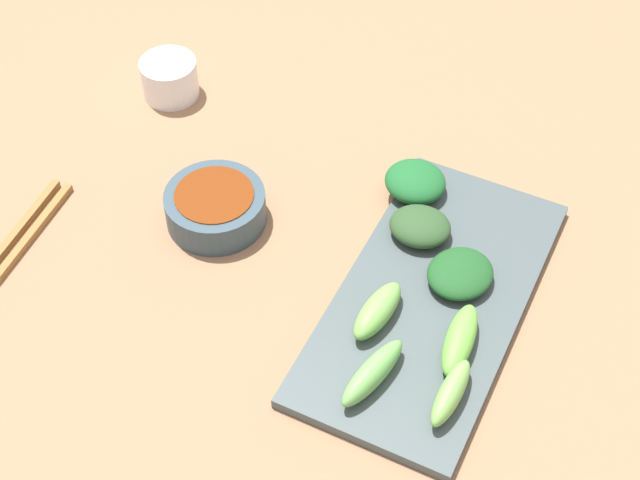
{
  "coord_description": "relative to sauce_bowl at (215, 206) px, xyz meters",
  "views": [
    {
      "loc": [
        0.24,
        -0.52,
        0.75
      ],
      "look_at": [
        -0.03,
        0.03,
        0.05
      ],
      "focal_mm": 54.05,
      "sensor_mm": 36.0,
      "label": 1
    }
  ],
  "objects": [
    {
      "name": "broccoli_stalk_5",
      "position": [
        0.23,
        -0.12,
        0.01
      ],
      "size": [
        0.04,
        0.09,
        0.03
      ],
      "primitive_type": "ellipsoid",
      "rotation": [
        0.0,
        0.0,
        -0.22
      ],
      "color": "#69B055",
      "rests_on": "serving_plate"
    },
    {
      "name": "tabletop",
      "position": [
        0.14,
        -0.03,
        -0.03
      ],
      "size": [
        2.1,
        2.1,
        0.02
      ],
      "primitive_type": "cube",
      "color": "#936D4D",
      "rests_on": "ground"
    },
    {
      "name": "sauce_bowl",
      "position": [
        0.0,
        0.0,
        0.0
      ],
      "size": [
        0.1,
        0.1,
        0.04
      ],
      "color": "#344954",
      "rests_on": "tabletop"
    },
    {
      "name": "chopsticks",
      "position": [
        -0.16,
        -0.15,
        -0.02
      ],
      "size": [
        0.04,
        0.23,
        0.01
      ],
      "rotation": [
        0.0,
        0.0,
        0.08
      ],
      "color": "olive",
      "rests_on": "tabletop"
    },
    {
      "name": "broccoli_stalk_1",
      "position": [
        0.2,
        -0.05,
        0.0
      ],
      "size": [
        0.03,
        0.08,
        0.03
      ],
      "primitive_type": "ellipsoid",
      "rotation": [
        0.0,
        0.0,
        -0.12
      ],
      "color": "#71AE51",
      "rests_on": "serving_plate"
    },
    {
      "name": "broccoli_stalk_0",
      "position": [
        0.29,
        -0.11,
        0.01
      ],
      "size": [
        0.02,
        0.07,
        0.03
      ],
      "primitive_type": "ellipsoid",
      "rotation": [
        0.0,
        0.0,
        -0.04
      ],
      "color": "#78BB57",
      "rests_on": "serving_plate"
    },
    {
      "name": "serving_plate",
      "position": [
        0.24,
        -0.0,
        -0.01
      ],
      "size": [
        0.17,
        0.34,
        0.01
      ],
      "primitive_type": "cube",
      "color": "#435051",
      "rests_on": "tabletop"
    },
    {
      "name": "broccoli_leafy_3",
      "position": [
        0.17,
        0.12,
        0.01
      ],
      "size": [
        0.08,
        0.07,
        0.03
      ],
      "primitive_type": "ellipsoid",
      "rotation": [
        0.0,
        0.0,
        -0.22
      ],
      "color": "#1B5D2A",
      "rests_on": "serving_plate"
    },
    {
      "name": "broccoli_stalk_6",
      "position": [
        0.28,
        -0.05,
        0.0
      ],
      "size": [
        0.03,
        0.08,
        0.03
      ],
      "primitive_type": "ellipsoid",
      "rotation": [
        0.0,
        0.0,
        0.1
      ],
      "color": "#69BC44",
      "rests_on": "serving_plate"
    },
    {
      "name": "broccoli_leafy_4",
      "position": [
        0.26,
        0.02,
        0.0
      ],
      "size": [
        0.08,
        0.08,
        0.02
      ],
      "primitive_type": "ellipsoid",
      "rotation": [
        0.0,
        0.0,
        -0.32
      ],
      "color": "#1C5022",
      "rests_on": "serving_plate"
    },
    {
      "name": "broccoli_leafy_2",
      "position": [
        0.2,
        0.06,
        0.0
      ],
      "size": [
        0.07,
        0.06,
        0.02
      ],
      "primitive_type": "ellipsoid",
      "rotation": [
        0.0,
        0.0,
        0.1
      ],
      "color": "#2B4B28",
      "rests_on": "serving_plate"
    },
    {
      "name": "tea_cup",
      "position": [
        -0.15,
        0.15,
        0.0
      ],
      "size": [
        0.06,
        0.06,
        0.05
      ],
      "primitive_type": "cylinder",
      "color": "white",
      "rests_on": "tabletop"
    }
  ]
}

